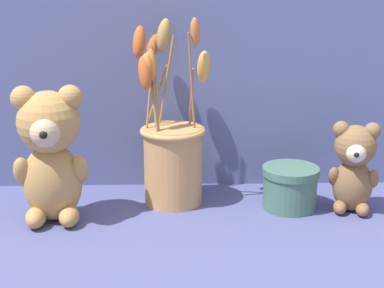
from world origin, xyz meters
The scene contains 6 objects.
ground_plane centered at (0.00, 0.00, 0.00)m, with size 4.00×4.00×0.00m, color #4C5184.
backdrop_wall centered at (0.00, 0.17, 0.32)m, with size 1.08×0.02×0.63m.
teddy_bear_large centered at (-0.24, -0.02, 0.13)m, with size 0.13×0.12×0.24m.
teddy_bear_medium centered at (0.29, 0.01, 0.09)m, with size 0.09×0.08×0.17m.
flower_vase centered at (-0.04, 0.07, 0.10)m, with size 0.15×0.15×0.35m.
decorative_tin_tall centered at (0.18, 0.03, 0.04)m, with size 0.10×0.10×0.08m.
Camera 1 is at (-0.03, -0.98, 0.42)m, focal length 55.00 mm.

